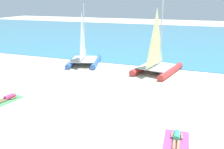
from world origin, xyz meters
TOP-DOWN VIEW (x-y plane):
  - ground_plane at (0.00, 10.00)m, footprint 120.00×120.00m
  - ocean_water at (0.00, 32.95)m, footprint 120.00×40.00m
  - sailboat_red at (2.05, 11.40)m, footprint 3.96×5.26m
  - sailboat_blue at (-5.09, 11.70)m, footprint 3.91×5.00m
  - towel_left at (-5.66, 1.96)m, footprint 1.42×2.07m
  - sunbather_left at (-5.65, 2.03)m, footprint 0.68×1.56m
  - towel_right at (4.92, 0.93)m, footprint 1.23×1.97m
  - sunbather_right at (4.91, 0.99)m, footprint 0.57×1.57m

SIDE VIEW (x-z plane):
  - ground_plane at x=0.00m, z-range 0.00..0.00m
  - towel_left at x=-5.66m, z-range 0.00..0.01m
  - towel_right at x=4.92m, z-range 0.00..0.01m
  - ocean_water at x=0.00m, z-range 0.00..0.05m
  - sunbather_left at x=-5.65m, z-range -0.02..0.28m
  - sunbather_right at x=4.91m, z-range -0.02..0.28m
  - sailboat_blue at x=-5.09m, z-range -2.01..3.72m
  - sailboat_red at x=2.05m, z-range -2.17..4.00m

